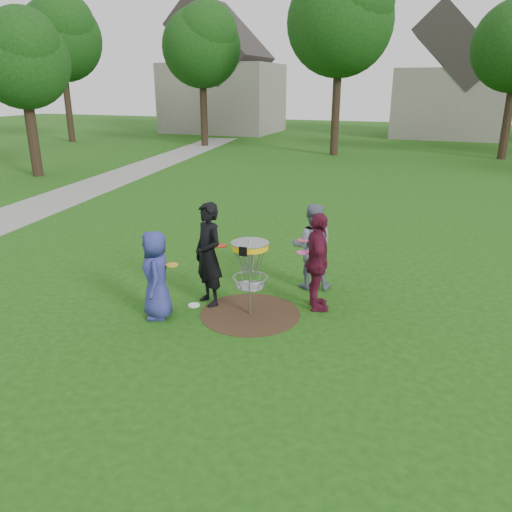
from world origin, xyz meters
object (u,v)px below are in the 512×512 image
(player_blue, at_px, (156,275))
(player_grey, at_px, (312,246))
(player_maroon, at_px, (318,262))
(player_black, at_px, (208,255))
(disc_golf_basket, at_px, (250,260))

(player_blue, height_order, player_grey, player_grey)
(player_grey, distance_m, player_maroon, 1.03)
(player_maroon, bearing_deg, player_black, 82.81)
(player_maroon, bearing_deg, player_grey, -0.67)
(player_black, bearing_deg, player_grey, 76.80)
(player_black, bearing_deg, player_blue, -92.08)
(player_grey, height_order, player_maroon, player_maroon)
(player_black, bearing_deg, disc_golf_basket, 23.61)
(player_blue, relative_size, disc_golf_basket, 1.14)
(player_grey, bearing_deg, player_maroon, 96.85)
(player_black, bearing_deg, player_maroon, 48.15)
(player_grey, bearing_deg, disc_golf_basket, 53.25)
(player_blue, height_order, player_black, player_black)
(player_black, xyz_separation_m, player_maroon, (1.92, 0.46, -0.07))
(player_grey, xyz_separation_m, player_maroon, (0.35, -0.96, 0.04))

